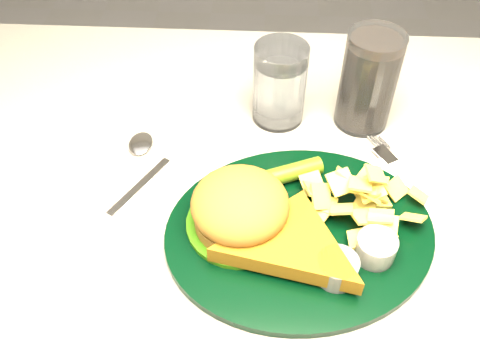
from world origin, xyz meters
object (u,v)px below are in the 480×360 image
object	(u,v)px
dinner_plate	(302,215)
fork_napkin	(388,190)
water_glass	(280,84)
cola_glass	(368,81)
table	(250,321)

from	to	relation	value
dinner_plate	fork_napkin	bearing A→B (deg)	19.21
water_glass	cola_glass	distance (m)	0.13
table	fork_napkin	world-z (taller)	fork_napkin
dinner_plate	cola_glass	distance (m)	0.25
table	cola_glass	distance (m)	0.50
table	fork_napkin	size ratio (longest dim) A/B	7.67
dinner_plate	cola_glass	size ratio (longest dim) A/B	2.26
water_glass	table	bearing A→B (deg)	-101.11
table	fork_napkin	bearing A→B (deg)	1.33
table	cola_glass	xyz separation A→B (m)	(0.16, 0.15, 0.45)
table	cola_glass	size ratio (longest dim) A/B	7.90
cola_glass	fork_napkin	xyz separation A→B (m)	(0.02, -0.15, -0.07)
table	fork_napkin	xyz separation A→B (m)	(0.18, 0.00, 0.38)
table	cola_glass	world-z (taller)	cola_glass
dinner_plate	fork_napkin	distance (m)	0.15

